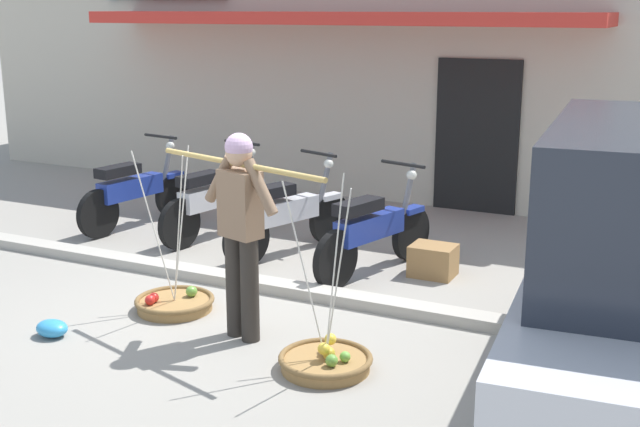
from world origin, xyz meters
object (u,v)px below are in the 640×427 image
at_px(motorcycle_nearest_shop, 135,191).
at_px(motorcycle_second_in_row, 216,200).
at_px(fruit_vendor, 241,222).
at_px(fruit_basket_right_side, 175,302).
at_px(fruit_basket_left_side, 326,360).
at_px(plastic_litter_bag, 52,328).
at_px(wooden_crate, 433,261).
at_px(motorcycle_end_of_row, 373,231).
at_px(motorcycle_third_in_row, 287,215).

height_order(motorcycle_nearest_shop, motorcycle_second_in_row, same).
relative_size(fruit_vendor, fruit_basket_right_side, 1.22).
bearing_deg(fruit_basket_left_side, fruit_vendor, 163.40).
xyz_separation_m(fruit_vendor, fruit_basket_left_side, (0.88, -0.26, -0.90)).
xyz_separation_m(fruit_basket_left_side, plastic_litter_bag, (-2.31, -0.42, -0.01)).
bearing_deg(fruit_vendor, wooden_crate, 67.92).
bearing_deg(wooden_crate, fruit_basket_right_side, -132.41).
bearing_deg(fruit_basket_left_side, wooden_crate, 89.69).
bearing_deg(fruit_basket_left_side, fruit_basket_right_side, 163.37).
distance_m(fruit_vendor, fruit_basket_left_side, 1.29).
xyz_separation_m(fruit_basket_right_side, motorcycle_nearest_shop, (-2.11, 2.12, 0.38)).
bearing_deg(motorcycle_end_of_row, motorcycle_third_in_row, 170.05).
distance_m(motorcycle_nearest_shop, motorcycle_third_in_row, 2.24).
bearing_deg(fruit_vendor, motorcycle_second_in_row, 127.27).
xyz_separation_m(fruit_vendor, motorcycle_third_in_row, (-0.76, 2.18, -0.53)).
distance_m(fruit_basket_right_side, motorcycle_end_of_row, 2.14).
distance_m(fruit_basket_right_side, motorcycle_second_in_row, 2.39).
xyz_separation_m(fruit_basket_right_side, wooden_crate, (1.77, 1.94, 0.09)).
bearing_deg(plastic_litter_bag, wooden_crate, 51.19).
height_order(fruit_vendor, wooden_crate, fruit_vendor).
distance_m(fruit_basket_left_side, motorcycle_third_in_row, 2.97).
bearing_deg(motorcycle_end_of_row, motorcycle_second_in_row, 168.89).
distance_m(plastic_litter_bag, wooden_crate, 3.70).
relative_size(fruit_vendor, wooden_crate, 4.02).
bearing_deg(wooden_crate, motorcycle_end_of_row, -159.50).
bearing_deg(fruit_vendor, motorcycle_nearest_shop, 141.46).
bearing_deg(plastic_litter_bag, motorcycle_second_in_row, 97.58).
distance_m(motorcycle_third_in_row, plastic_litter_bag, 2.96).
height_order(fruit_basket_right_side, plastic_litter_bag, fruit_basket_right_side).
bearing_deg(motorcycle_nearest_shop, motorcycle_second_in_row, 1.62).
relative_size(motorcycle_nearest_shop, motorcycle_second_in_row, 1.00).
relative_size(motorcycle_second_in_row, motorcycle_third_in_row, 1.03).
bearing_deg(fruit_basket_left_side, motorcycle_nearest_shop, 145.66).
height_order(fruit_basket_right_side, motorcycle_end_of_row, fruit_basket_right_side).
bearing_deg(wooden_crate, fruit_vendor, -112.08).
distance_m(motorcycle_nearest_shop, motorcycle_second_in_row, 1.15).
height_order(fruit_basket_left_side, wooden_crate, fruit_basket_left_side).
bearing_deg(motorcycle_second_in_row, fruit_vendor, -52.73).
distance_m(fruit_basket_left_side, wooden_crate, 2.47).
height_order(fruit_basket_left_side, motorcycle_second_in_row, fruit_basket_left_side).
xyz_separation_m(motorcycle_nearest_shop, plastic_litter_bag, (1.57, -3.06, -0.38)).
xyz_separation_m(plastic_litter_bag, wooden_crate, (2.32, 2.88, 0.09)).
relative_size(motorcycle_second_in_row, plastic_litter_bag, 6.44).
height_order(fruit_basket_left_side, plastic_litter_bag, fruit_basket_left_side).
distance_m(fruit_vendor, fruit_basket_right_side, 1.29).
distance_m(fruit_vendor, plastic_litter_bag, 1.82).
bearing_deg(fruit_basket_right_side, fruit_basket_left_side, -16.63).
bearing_deg(fruit_basket_right_side, motorcycle_second_in_row, 114.03).
relative_size(fruit_basket_left_side, motorcycle_second_in_row, 0.81).
bearing_deg(fruit_vendor, fruit_basket_left_side, -16.60).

